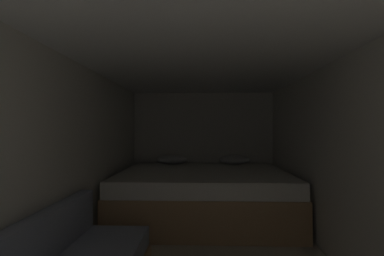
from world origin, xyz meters
TOP-DOWN VIEW (x-y plane):
  - wall_back at (0.00, 5.02)m, footprint 2.66×0.05m
  - wall_left at (-1.31, 2.23)m, footprint 0.05×5.53m
  - wall_right at (1.31, 2.23)m, footprint 0.05×5.53m
  - ceiling_slab at (0.00, 2.23)m, footprint 2.66×5.53m
  - bed at (0.00, 3.94)m, footprint 2.44×2.02m

SIDE VIEW (x-z plane):
  - bed at x=0.00m, z-range -0.08..0.79m
  - wall_back at x=0.00m, z-range 0.00..2.00m
  - wall_left at x=-1.31m, z-range 0.00..2.00m
  - wall_right at x=1.31m, z-range 0.00..2.00m
  - ceiling_slab at x=0.00m, z-range 2.00..2.05m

